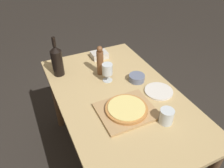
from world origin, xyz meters
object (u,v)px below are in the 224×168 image
wine_glass (107,70)px  pepper_mill (100,61)px  wine_bottle (57,60)px  pizza (126,108)px  small_bowl (137,78)px

wine_glass → pepper_mill: bearing=93.6°
wine_bottle → wine_glass: size_ratio=2.20×
pizza → small_bowl: bearing=48.9°
pepper_mill → small_bowl: pepper_mill is taller
small_bowl → wine_glass: bearing=154.9°
wine_bottle → pepper_mill: bearing=-23.6°
small_bowl → wine_bottle: bearing=146.7°
wine_bottle → wine_glass: (0.32, -0.25, -0.03)m
wine_bottle → small_bowl: 0.64m
wine_bottle → pepper_mill: wine_bottle is taller
pizza → wine_glass: 0.38m
pepper_mill → wine_glass: 0.12m
pepper_mill → wine_glass: pepper_mill is taller
wine_bottle → pepper_mill: (0.31, -0.14, -0.01)m
pepper_mill → small_bowl: bearing=-44.2°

